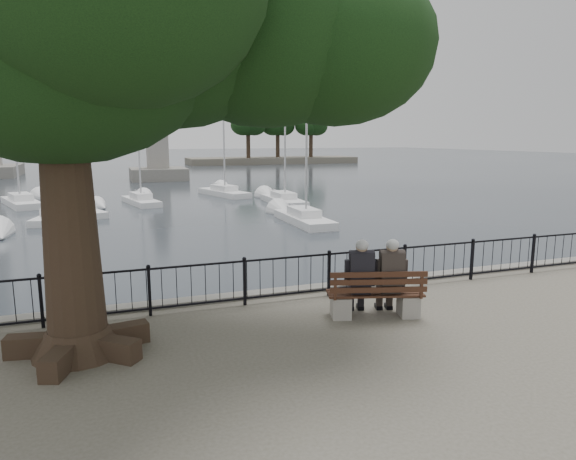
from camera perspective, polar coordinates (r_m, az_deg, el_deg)
name	(u,v)px	position (r m, az deg, el deg)	size (l,w,h in m)	color
harbor	(281,314)	(12.24, -0.81, -9.33)	(260.00, 260.00, 1.20)	slate
railing	(288,276)	(11.47, 0.00, -5.13)	(22.06, 0.06, 1.00)	black
bench	(375,300)	(10.62, 9.68, -7.68)	(2.02, 1.11, 1.02)	gray
person_left	(360,280)	(10.55, 7.96, -5.56)	(0.62, 0.88, 1.62)	black
person_right	(389,280)	(10.68, 11.19, -5.45)	(0.62, 0.88, 1.62)	#29231F
tree	(109,11)	(9.24, -19.30, 22.00)	(10.36, 7.24, 8.46)	black
lion_monument	(158,160)	(58.17, -14.27, 7.55)	(5.88, 5.88, 8.71)	slate
sailboat_b	(83,209)	(33.25, -21.83, 2.16)	(2.91, 4.92, 11.10)	white
sailboat_c	(304,217)	(27.86, 1.78, 1.47)	(1.65, 5.75, 12.28)	white
sailboat_d	(284,200)	(36.00, -0.50, 3.39)	(1.73, 5.93, 10.46)	white
sailboat_e	(21,200)	(39.46, -27.54, 2.93)	(3.34, 6.13, 13.01)	white
sailboat_f	(141,200)	(37.28, -16.02, 3.25)	(2.47, 5.34, 10.18)	white
sailboat_g	(224,191)	(41.47, -7.11, 4.28)	(3.22, 6.21, 12.17)	white
sailboat_h	(63,186)	(49.60, -23.76, 4.54)	(2.92, 5.85, 14.34)	white
sailboat_i	(56,215)	(31.55, -24.41, 1.54)	(2.45, 5.12, 10.41)	white
far_shore	(276,141)	(92.14, -1.32, 9.88)	(30.00, 8.60, 9.18)	#5B5446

